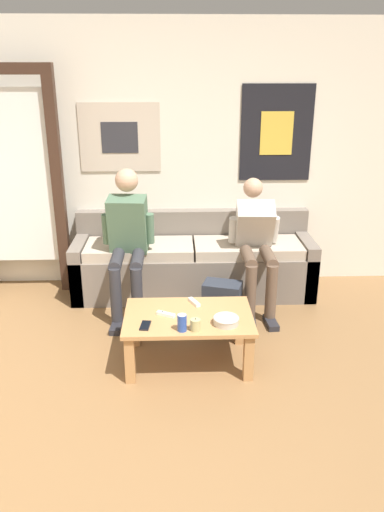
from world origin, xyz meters
The scene contains 14 objects.
ground_plane centered at (0.00, 0.00, 0.00)m, with size 18.00×18.00×0.00m, color brown.
wall_back centered at (0.00, 2.82, 1.28)m, with size 10.00×0.07×2.55m.
door_frame centered at (-1.59, 2.60, 1.20)m, with size 1.00×0.10×2.15m.
couch centered at (0.14, 2.48, 0.29)m, with size 2.32×0.66×0.77m.
coffee_table centered at (0.06, 1.21, 0.32)m, with size 0.95×0.62×0.39m.
person_seated_adult centered at (-0.46, 2.13, 0.70)m, with size 0.47×0.79×1.28m.
person_seated_teen centered at (0.70, 2.19, 0.64)m, with size 0.47×0.96×1.14m.
backpack centered at (0.37, 1.82, 0.18)m, with size 0.37×0.30×0.37m.
ceramic_bowl centered at (0.32, 1.07, 0.42)m, with size 0.19×0.19×0.06m.
pillar_candle centered at (0.10, 0.99, 0.43)m, with size 0.07×0.07×0.10m.
drink_can_blue centered at (0.01, 0.98, 0.45)m, with size 0.07×0.07×0.12m.
game_controller_near_left centered at (-0.11, 1.21, 0.40)m, with size 0.14×0.10×0.03m.
game_controller_near_right centered at (0.11, 1.41, 0.40)m, with size 0.09×0.14×0.03m.
cell_phone centered at (-0.25, 1.06, 0.40)m, with size 0.08×0.14×0.01m.
Camera 1 is at (-0.03, -2.08, 2.12)m, focal length 35.00 mm.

